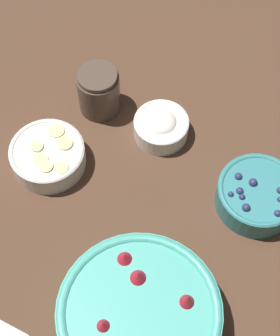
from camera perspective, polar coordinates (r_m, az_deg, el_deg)
The scene contains 6 objects.
ground_plane at distance 1.03m, azimuth -1.68°, elevation -6.53°, with size 4.00×4.00×0.00m, color #4C3323.
bowl_strawberries at distance 0.94m, azimuth -0.07°, elevation -14.70°, with size 0.27×0.27×0.10m.
bowl_blueberries at distance 1.05m, azimuth 11.86°, elevation -2.64°, with size 0.15×0.15×0.06m.
bowl_bananas at distance 1.09m, azimuth -9.34°, elevation 1.32°, with size 0.14×0.14×0.05m.
bowl_cream at distance 1.11m, azimuth 2.32°, elevation 4.26°, with size 0.11×0.11×0.05m.
jar_chocolate at distance 1.14m, azimuth -4.20°, elevation 7.68°, with size 0.09×0.09×0.10m.
Camera 1 is at (0.38, 0.16, 0.95)m, focal length 60.00 mm.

